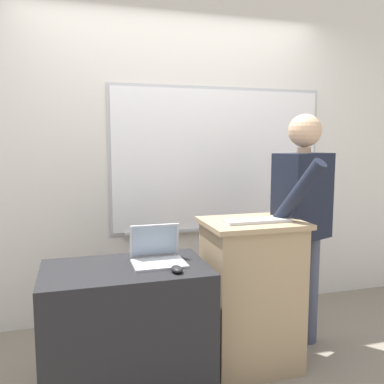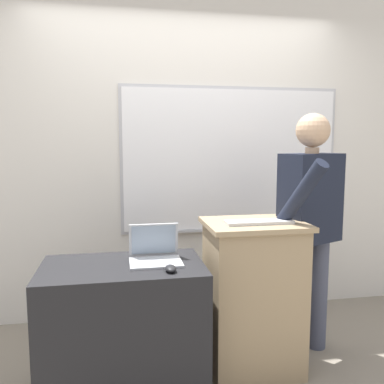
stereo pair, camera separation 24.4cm
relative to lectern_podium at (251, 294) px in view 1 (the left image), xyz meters
name	(u,v)px [view 1 (the left image)]	position (x,y,z in m)	size (l,w,h in m)	color
back_wall	(174,147)	(-0.26, 1.01, 0.93)	(6.40, 0.17, 2.83)	silver
lectern_podium	(251,294)	(0.00, 0.00, 0.00)	(0.62, 0.49, 0.97)	tan
side_desk	(127,333)	(-0.82, -0.12, -0.10)	(0.91, 0.56, 0.77)	black
person_presenter	(303,216)	(0.44, 0.13, 0.47)	(0.59, 0.65, 1.65)	#474C60
laptop	(157,252)	(-0.63, -0.07, 0.35)	(0.29, 0.25, 0.21)	#B7BABF
wireless_keyboard	(258,221)	(0.01, -0.06, 0.49)	(0.41, 0.12, 0.02)	silver
computer_mouse_by_laptop	(177,269)	(-0.57, -0.29, 0.30)	(0.06, 0.10, 0.03)	black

